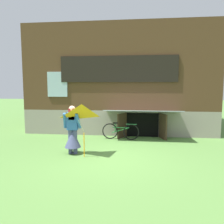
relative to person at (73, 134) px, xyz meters
name	(u,v)px	position (x,y,z in m)	size (l,w,h in m)	color
ground_plane	(110,157)	(1.24, -0.21, -0.66)	(60.00, 60.00, 0.00)	#56843D
log_house	(123,81)	(1.24, 5.51, 1.82)	(8.70, 6.56, 4.97)	gray
person	(73,134)	(0.00, 0.00, 0.00)	(0.61, 0.52, 1.58)	#474C75
kite	(82,118)	(0.46, -0.56, 0.59)	(1.09, 1.12, 1.53)	orange
bicycle_green	(120,131)	(1.39, 2.14, -0.32)	(1.55, 0.19, 0.71)	black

